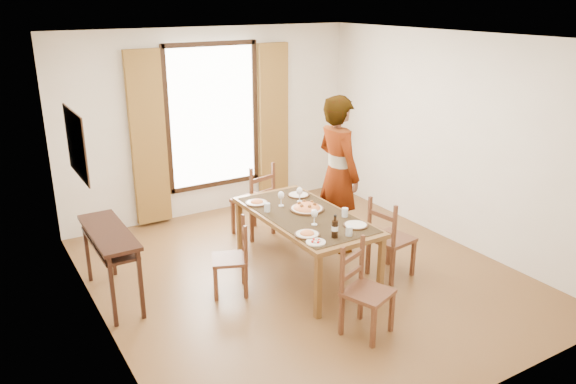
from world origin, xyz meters
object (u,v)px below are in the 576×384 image
console_table (109,240)px  dining_table (305,219)px  man (338,174)px  pasta_platter (307,206)px

console_table → dining_table: (2.06, -0.58, 0.01)m
console_table → dining_table: 2.14m
dining_table → man: size_ratio=0.94×
console_table → pasta_platter: 2.20m
dining_table → man: (0.76, 0.42, 0.30)m
pasta_platter → dining_table: bearing=-131.8°
console_table → man: man is taller
dining_table → pasta_platter: (0.08, 0.09, 0.11)m
console_table → pasta_platter: (2.15, -0.48, 0.12)m
dining_table → man: man is taller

